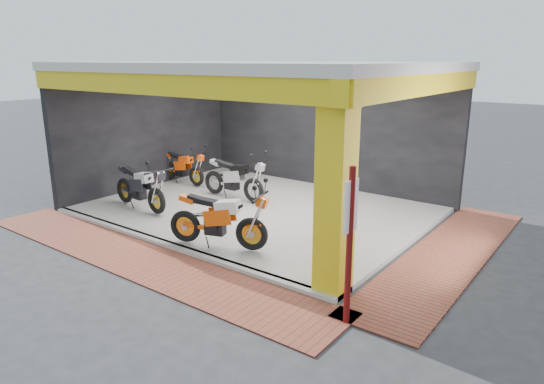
{
  "coord_description": "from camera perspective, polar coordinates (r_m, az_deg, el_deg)",
  "views": [
    {
      "loc": [
        7.35,
        -7.23,
        3.77
      ],
      "look_at": [
        1.11,
        1.11,
        0.9
      ],
      "focal_mm": 32.0,
      "sensor_mm": 36.0,
      "label": 1
    }
  ],
  "objects": [
    {
      "name": "showroom_ceiling",
      "position": [
        11.8,
        -1.77,
        14.57
      ],
      "size": [
        8.4,
        6.4,
        0.2
      ],
      "primitive_type": "cube",
      "color": "beige",
      "rests_on": "corner_column"
    },
    {
      "name": "moto_hero",
      "position": [
        9.41,
        -2.43,
        -3.11
      ],
      "size": [
        2.39,
        1.49,
        1.37
      ],
      "primitive_type": null,
      "rotation": [
        0.0,
        0.0,
        0.32
      ],
      "color": "#E24F09",
      "rests_on": "showroom_floor"
    },
    {
      "name": "paver_right",
      "position": [
        10.28,
        19.99,
        -6.99
      ],
      "size": [
        1.4,
        7.0,
        0.03
      ],
      "primitive_type": "cube",
      "color": "brown",
      "rests_on": "ground"
    },
    {
      "name": "ground",
      "position": [
        10.97,
        -8.16,
        -4.85
      ],
      "size": [
        80.0,
        80.0,
        0.0
      ],
      "primitive_type": "plane",
      "color": "#2D2D30",
      "rests_on": "ground"
    },
    {
      "name": "signpost",
      "position": [
        6.93,
        9.11,
        -5.69
      ],
      "size": [
        0.09,
        0.33,
        2.37
      ],
      "rotation": [
        0.0,
        0.0,
        -0.07
      ],
      "color": "#590E0D",
      "rests_on": "ground"
    },
    {
      "name": "showroom_floor",
      "position": [
        12.37,
        -1.64,
        -2.11
      ],
      "size": [
        8.0,
        6.0,
        0.1
      ],
      "primitive_type": "cube",
      "color": "silver",
      "rests_on": "ground"
    },
    {
      "name": "moto_row_c",
      "position": [
        14.45,
        -8.92,
        2.93
      ],
      "size": [
        1.97,
        0.79,
        1.19
      ],
      "primitive_type": null,
      "rotation": [
        0.0,
        0.0,
        -0.03
      ],
      "color": "#F64A0A",
      "rests_on": "showroom_floor"
    },
    {
      "name": "left_wall",
      "position": [
        14.84,
        -14.29,
        7.1
      ],
      "size": [
        0.2,
        6.2,
        3.5
      ],
      "primitive_type": "cube",
      "color": "black",
      "rests_on": "ground"
    },
    {
      "name": "floor_kerb",
      "position": [
        10.31,
        -12.18,
        -6.1
      ],
      "size": [
        8.0,
        0.2,
        0.1
      ],
      "primitive_type": "cube",
      "color": "silver",
      "rests_on": "ground"
    },
    {
      "name": "moto_row_b",
      "position": [
        12.6,
        -2.19,
        1.59
      ],
      "size": [
        2.17,
        0.81,
        1.33
      ],
      "primitive_type": null,
      "rotation": [
        0.0,
        0.0,
        0.0
      ],
      "color": "#9DA0A4",
      "rests_on": "showroom_floor"
    },
    {
      "name": "corner_column",
      "position": [
        7.68,
        7.49,
        0.03
      ],
      "size": [
        0.5,
        0.5,
        3.5
      ],
      "primitive_type": "cube",
      "color": "gold",
      "rests_on": "ground"
    },
    {
      "name": "back_wall",
      "position": [
        14.49,
        6.0,
        7.3
      ],
      "size": [
        8.2,
        0.2,
        3.5
      ],
      "primitive_type": "cube",
      "color": "black",
      "rests_on": "ground"
    },
    {
      "name": "moto_row_a",
      "position": [
        11.98,
        -13.52,
        0.45
      ],
      "size": [
        2.26,
        1.02,
        1.34
      ],
      "primitive_type": null,
      "rotation": [
        0.0,
        0.0,
        -0.1
      ],
      "color": "black",
      "rests_on": "showroom_floor"
    },
    {
      "name": "header_beam_right",
      "position": [
        9.83,
        17.24,
        12.0
      ],
      "size": [
        0.3,
        6.4,
        0.4
      ],
      "primitive_type": "cube",
      "color": "gold",
      "rests_on": "corner_column"
    },
    {
      "name": "header_beam_front",
      "position": [
        9.64,
        -13.19,
        12.22
      ],
      "size": [
        8.4,
        0.3,
        0.4
      ],
      "primitive_type": "cube",
      "color": "gold",
      "rests_on": "corner_column"
    },
    {
      "name": "paver_front",
      "position": [
        9.88,
        -15.58,
        -7.54
      ],
      "size": [
        9.0,
        1.4,
        0.03
      ],
      "primitive_type": "cube",
      "color": "brown",
      "rests_on": "ground"
    }
  ]
}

